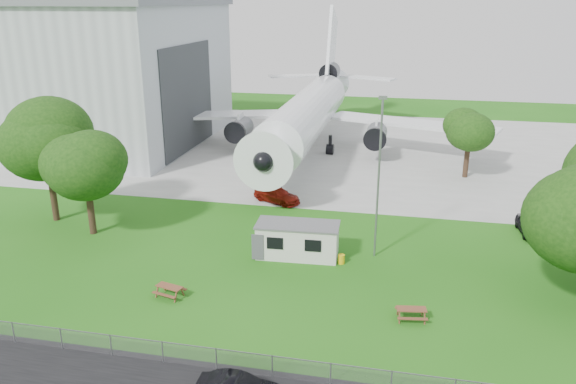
% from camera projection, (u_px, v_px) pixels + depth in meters
% --- Properties ---
extents(ground, '(160.00, 160.00, 0.00)m').
position_uv_depth(ground, '(248.00, 283.00, 38.43)').
color(ground, '#30771B').
extents(concrete_apron, '(120.00, 46.00, 0.03)m').
position_uv_depth(concrete_apron, '(327.00, 148.00, 73.59)').
color(concrete_apron, '#B7B7B2').
rests_on(concrete_apron, ground).
extents(hangar, '(43.00, 31.00, 18.55)m').
position_uv_depth(hangar, '(49.00, 70.00, 76.13)').
color(hangar, '#B2B7BC').
rests_on(hangar, ground).
extents(airliner, '(46.36, 47.73, 17.69)m').
position_uv_depth(airliner, '(310.00, 110.00, 70.29)').
color(airliner, white).
rests_on(airliner, ground).
extents(site_cabin, '(6.81, 3.01, 2.62)m').
position_uv_depth(site_cabin, '(298.00, 240.00, 42.09)').
color(site_cabin, beige).
rests_on(site_cabin, ground).
extents(picnic_west, '(2.12, 1.90, 0.76)m').
position_uv_depth(picnic_west, '(170.00, 296.00, 36.70)').
color(picnic_west, brown).
rests_on(picnic_west, ground).
extents(picnic_east, '(2.01, 1.76, 0.76)m').
position_uv_depth(picnic_east, '(411.00, 319.00, 34.06)').
color(picnic_east, brown).
rests_on(picnic_east, ground).
extents(fence, '(58.00, 0.04, 1.30)m').
position_uv_depth(fence, '(199.00, 367.00, 29.64)').
color(fence, gray).
rests_on(fence, ground).
extents(lamp_mast, '(0.16, 0.16, 12.00)m').
position_uv_depth(lamp_mast, '(378.00, 180.00, 40.61)').
color(lamp_mast, slate).
rests_on(lamp_mast, ground).
extents(tree_west_big, '(7.82, 7.82, 11.23)m').
position_uv_depth(tree_west_big, '(45.00, 139.00, 47.14)').
color(tree_west_big, '#382619').
rests_on(tree_west_big, ground).
extents(tree_west_small, '(6.53, 6.53, 9.55)m').
position_uv_depth(tree_west_small, '(85.00, 161.00, 44.63)').
color(tree_west_small, '#382619').
rests_on(tree_west_small, ground).
extents(tree_far_apron, '(5.27, 5.27, 7.77)m').
position_uv_depth(tree_far_apron, '(470.00, 131.00, 59.73)').
color(tree_far_apron, '#382619').
rests_on(tree_far_apron, ground).
extents(car_ne_hatch, '(1.96, 4.25, 1.41)m').
position_uv_depth(car_ne_hatch, '(530.00, 226.00, 46.29)').
color(car_ne_hatch, black).
rests_on(car_ne_hatch, ground).
extents(car_apron_van, '(5.17, 3.75, 1.39)m').
position_uv_depth(car_apron_van, '(277.00, 195.00, 53.60)').
color(car_apron_van, maroon).
rests_on(car_apron_van, ground).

